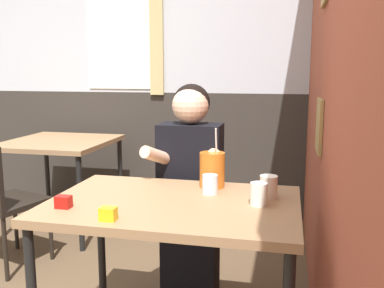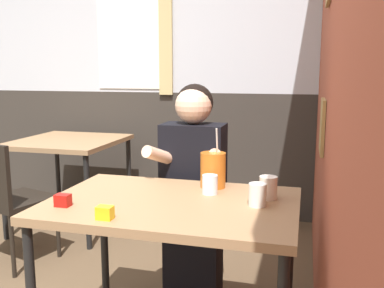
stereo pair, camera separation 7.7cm
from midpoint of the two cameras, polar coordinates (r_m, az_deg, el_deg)
brick_wall_right at (r=2.50m, az=18.92°, el=10.60°), size 0.08×4.37×2.70m
back_wall at (r=3.92m, az=-4.10°, el=10.69°), size 5.79×0.09×2.70m
main_table at (r=1.86m, az=-1.47°, el=-9.65°), size 1.06×0.72×0.74m
background_table at (r=3.61m, az=-15.50°, el=-0.62°), size 0.80×0.83×0.74m
chair_near_window at (r=3.06m, az=-22.87°, el=-6.15°), size 0.50×0.50×0.85m
person_seated at (r=2.38m, az=1.11°, el=-6.19°), size 0.42×0.40×1.22m
cocktail_pitcher at (r=2.03m, az=3.90°, el=-3.47°), size 0.12×0.12×0.29m
glass_near_pitcher at (r=1.93m, az=3.54°, el=-5.41°), size 0.07×0.07×0.09m
glass_center at (r=1.79m, az=9.95°, el=-6.69°), size 0.07×0.07×0.09m
glass_far_side at (r=1.89m, az=11.27°, el=-5.74°), size 0.08×0.08×0.10m
condiment_ketchup at (r=1.83m, az=-15.68°, el=-7.25°), size 0.06×0.04×0.05m
condiment_mustard at (r=1.64m, az=-10.22°, el=-9.02°), size 0.06×0.04×0.05m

